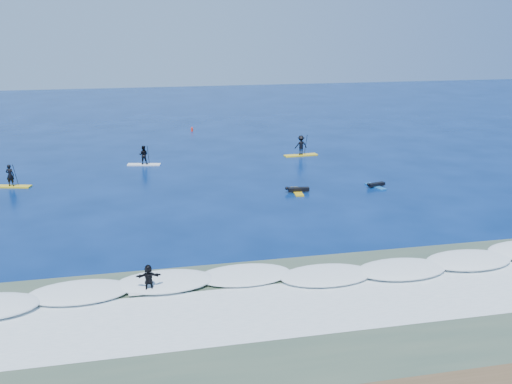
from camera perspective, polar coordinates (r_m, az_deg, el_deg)
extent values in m
plane|color=#031844|center=(38.22, 0.58, -2.25)|extent=(160.00, 160.00, 0.00)
cube|color=#384D3C|center=(25.87, 7.54, -12.10)|extent=(90.00, 13.00, 0.01)
cube|color=white|center=(29.25, 4.92, -8.47)|extent=(40.00, 6.00, 0.30)
cube|color=silver|center=(26.70, 6.82, -11.12)|extent=(34.00, 5.00, 0.02)
cube|color=gold|center=(48.42, -23.26, 0.51)|extent=(3.09, 1.44, 0.10)
imported|color=black|center=(48.19, -23.38, 1.55)|extent=(0.71, 0.55, 1.72)
cylinder|color=black|center=(48.02, -22.89, 1.48)|extent=(0.21, 0.68, 2.01)
cube|color=black|center=(48.26, -22.76, 0.40)|extent=(0.12, 0.03, 0.30)
cube|color=white|center=(52.36, -11.14, 2.71)|extent=(3.02, 1.34, 0.10)
imported|color=black|center=(52.15, -11.19, 3.66)|extent=(0.94, 0.80, 1.68)
cylinder|color=black|center=(52.08, -10.71, 3.60)|extent=(0.18, 0.67, 1.96)
cube|color=black|center=(52.29, -10.66, 2.61)|extent=(0.12, 0.03, 0.29)
cube|color=yellow|center=(55.20, 4.49, 3.70)|extent=(3.32, 1.07, 0.11)
imported|color=black|center=(54.99, 4.51, 4.71)|extent=(1.26, 0.79, 1.88)
cylinder|color=black|center=(55.18, 4.99, 4.67)|extent=(0.11, 0.75, 2.19)
cube|color=black|center=(55.40, 4.96, 3.62)|extent=(0.13, 0.03, 0.33)
cube|color=gold|center=(43.23, 4.12, 0.04)|extent=(0.81, 2.37, 0.11)
cube|color=black|center=(43.20, 4.27, 0.29)|extent=(1.63, 0.55, 0.27)
sphere|color=black|center=(43.00, 3.09, 0.39)|extent=(0.27, 0.27, 0.27)
cube|color=#165EAA|center=(45.44, 11.85, 0.54)|extent=(1.04, 2.13, 0.10)
cube|color=black|center=(45.45, 11.96, 0.76)|extent=(1.47, 0.71, 0.23)
sphere|color=black|center=(44.95, 11.16, 0.76)|extent=(0.23, 0.23, 0.23)
cube|color=silver|center=(27.75, -10.61, -9.70)|extent=(1.93, 0.56, 0.10)
imported|color=black|center=(27.45, -10.69, -8.41)|extent=(1.20, 0.40, 1.29)
cylinder|color=#FB2B16|center=(67.83, -6.41, 6.21)|extent=(0.25, 0.25, 0.41)
cone|color=#FB2B16|center=(67.78, -6.42, 6.46)|extent=(0.18, 0.18, 0.20)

